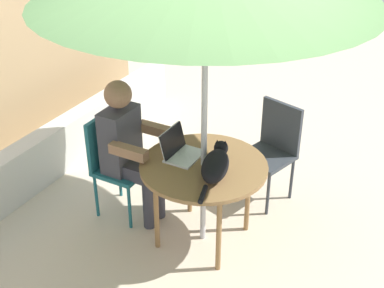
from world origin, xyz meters
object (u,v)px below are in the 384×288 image
object	(u,v)px
patio_table	(204,171)
chair_empty	(273,145)
chair_occupied	(114,157)
person_seated	(128,144)
laptop	(179,148)
cat	(216,164)

from	to	relation	value
patio_table	chair_empty	bearing A→B (deg)	-16.63
chair_occupied	person_seated	size ratio (longest dim) A/B	0.72
patio_table	chair_empty	size ratio (longest dim) A/B	1.09
patio_table	laptop	distance (m)	0.26
chair_occupied	laptop	bearing A→B (deg)	-87.72
chair_empty	person_seated	world-z (taller)	person_seated
patio_table	cat	bearing A→B (deg)	-118.70
patio_table	chair_empty	distance (m)	0.88
chair_empty	person_seated	bearing A→B (deg)	131.75
person_seated	cat	world-z (taller)	person_seated
patio_table	person_seated	distance (m)	0.69
chair_occupied	laptop	xyz separation A→B (m)	(0.02, -0.62, 0.25)
chair_occupied	person_seated	xyz separation A→B (m)	(0.00, -0.16, 0.17)
chair_occupied	laptop	world-z (taller)	laptop
patio_table	chair_occupied	world-z (taller)	chair_occupied
chair_empty	cat	bearing A→B (deg)	172.92
patio_table	chair_occupied	bearing A→B (deg)	90.00
patio_table	laptop	xyz separation A→B (m)	(0.02, 0.23, 0.12)
patio_table	person_seated	bearing A→B (deg)	90.00
chair_empty	laptop	xyz separation A→B (m)	(-0.81, 0.48, 0.25)
patio_table	chair_occupied	distance (m)	0.85
chair_empty	laptop	distance (m)	0.98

